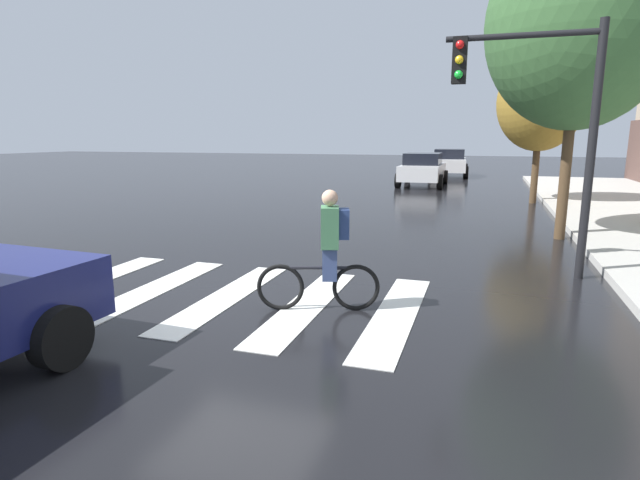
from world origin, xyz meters
name	(u,v)px	position (x,y,z in m)	size (l,w,h in m)	color
ground_plane	(237,298)	(0.00, 0.00, 0.00)	(120.00, 120.00, 0.00)	black
crosswalk_stripes	(227,296)	(-0.17, 0.00, 0.01)	(5.70, 3.50, 0.01)	silver
sedan_mid	(423,169)	(0.52, 18.86, 0.82)	(2.18, 4.60, 1.59)	silver
sedan_far	(449,162)	(1.32, 25.45, 0.84)	(2.41, 4.82, 1.64)	silver
cyclist	(327,251)	(1.45, -0.11, 0.84)	(1.65, 0.56, 1.69)	black
traffic_light_near	(540,107)	(4.24, 2.77, 2.86)	(2.47, 0.28, 4.20)	black
street_tree_near	(579,24)	(5.21, 6.44, 4.80)	(3.99, 3.99, 7.10)	#4C3823
street_tree_mid	(541,102)	(5.14, 13.35, 3.55)	(2.96, 2.96, 5.26)	#4C3823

